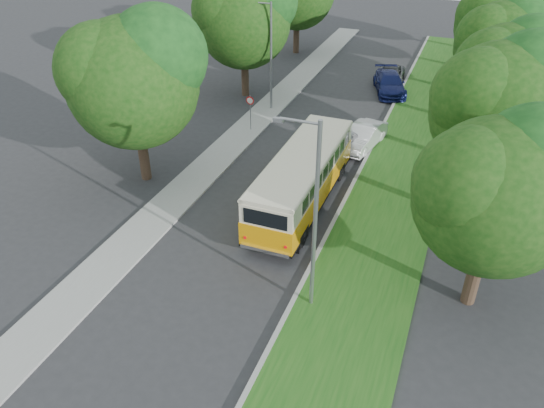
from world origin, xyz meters
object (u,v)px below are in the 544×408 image
at_px(lamppost_near, 313,214).
at_px(car_grey, 390,75).
at_px(lamppost_far, 270,53).
at_px(vintage_bus, 302,180).
at_px(car_silver, 338,146).
at_px(car_white, 363,137).
at_px(car_blue, 390,83).

relative_size(lamppost_near, car_grey, 1.79).
bearing_deg(lamppost_near, lamppost_far, 115.71).
xyz_separation_m(vintage_bus, car_silver, (0.28, 5.95, -0.73)).
xyz_separation_m(car_white, car_grey, (-0.59, 12.48, -0.11)).
height_order(car_white, car_blue, car_blue).
height_order(lamppost_far, car_silver, lamppost_far).
bearing_deg(car_grey, lamppost_far, -133.94).
relative_size(vintage_bus, car_silver, 2.24).
height_order(vintage_bus, car_silver, vintage_bus).
xyz_separation_m(vintage_bus, car_white, (1.41, 7.86, -0.78)).
distance_m(vintage_bus, car_white, 8.03).
distance_m(car_silver, car_white, 2.23).
relative_size(lamppost_near, car_white, 1.81).
distance_m(lamppost_near, car_silver, 13.56).
bearing_deg(car_white, lamppost_near, -74.54).
height_order(lamppost_near, vintage_bus, lamppost_near).
relative_size(lamppost_far, vintage_bus, 0.74).
distance_m(lamppost_far, car_silver, 9.28).
bearing_deg(lamppost_far, lamppost_near, -64.29).
distance_m(lamppost_near, car_white, 15.27).
bearing_deg(car_blue, vintage_bus, -112.41).
distance_m(car_silver, car_grey, 14.41).
height_order(vintage_bus, car_white, vintage_bus).
bearing_deg(car_white, vintage_bus, -89.38).
xyz_separation_m(car_silver, car_white, (1.13, 1.92, -0.04)).
distance_m(car_white, car_grey, 12.50).
height_order(lamppost_far, car_white, lamppost_far).
height_order(lamppost_far, vintage_bus, lamppost_far).
height_order(lamppost_near, car_grey, lamppost_near).
xyz_separation_m(lamppost_near, vintage_bus, (-2.62, 6.92, -2.86)).
bearing_deg(car_blue, car_white, -107.32).
relative_size(lamppost_far, car_silver, 1.66).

